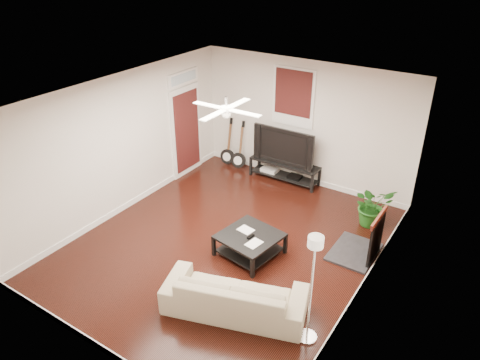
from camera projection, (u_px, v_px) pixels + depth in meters
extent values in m
cube|color=black|center=(228.00, 243.00, 8.39)|extent=(5.00, 6.00, 0.01)
cube|color=white|center=(226.00, 97.00, 7.08)|extent=(5.00, 6.00, 0.01)
cube|color=silver|center=(305.00, 124.00, 9.95)|extent=(5.00, 0.01, 2.80)
cube|color=silver|center=(87.00, 271.00, 5.51)|extent=(5.00, 0.01, 2.80)
cube|color=silver|center=(123.00, 144.00, 8.94)|extent=(0.01, 6.00, 2.80)
cube|color=silver|center=(370.00, 220.00, 6.53)|extent=(0.01, 6.00, 2.80)
cube|color=brown|center=(390.00, 191.00, 7.27)|extent=(0.02, 2.20, 2.80)
cube|color=black|center=(365.00, 234.00, 7.85)|extent=(0.80, 1.10, 0.92)
cube|color=#340F0E|center=(293.00, 97.00, 9.82)|extent=(1.00, 0.06, 1.30)
cube|color=white|center=(186.00, 123.00, 10.40)|extent=(0.08, 1.00, 2.50)
cube|color=black|center=(284.00, 171.00, 10.50)|extent=(1.65, 0.44, 0.46)
imported|color=black|center=(286.00, 145.00, 10.21)|extent=(1.47, 0.19, 0.85)
cube|color=black|center=(250.00, 245.00, 8.02)|extent=(1.09, 1.09, 0.40)
imported|color=tan|center=(235.00, 294.00, 6.74)|extent=(2.28, 1.44, 0.62)
imported|color=#1D5C1A|center=(372.00, 206.00, 8.77)|extent=(0.98, 0.99, 0.83)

